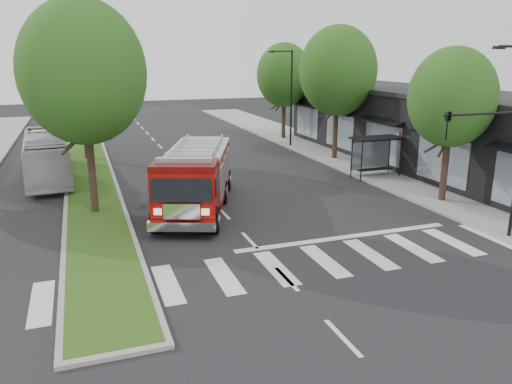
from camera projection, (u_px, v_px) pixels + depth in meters
ground at (250, 241)px, 21.10m from camera, size 140.00×140.00×0.00m
sidewalk_right at (375, 168)px, 34.20m from camera, size 5.00×80.00×0.15m
median at (89, 164)px, 35.50m from camera, size 3.00×50.00×0.15m
storefront_row at (432, 130)px, 35.01m from camera, size 8.00×30.00×5.00m
bus_shelter at (375, 146)px, 31.58m from camera, size 3.20×1.60×2.61m
tree_right_near at (452, 98)px, 25.17m from camera, size 4.40×4.40×8.05m
tree_right_mid at (338, 71)px, 35.81m from camera, size 5.60×5.60×9.72m
tree_right_far at (284, 75)px, 45.07m from camera, size 5.00×5.00×8.73m
tree_median_near at (83, 72)px, 22.81m from camera, size 5.80×5.80×10.16m
tree_median_far at (80, 71)px, 35.62m from camera, size 5.60×5.60×9.72m
streetlight_right_near at (507, 131)px, 19.78m from camera, size 4.08×0.22×8.00m
streetlight_right_far at (290, 94)px, 41.43m from camera, size 2.11×0.20×8.00m
fire_engine at (196, 178)px, 25.11m from camera, size 6.02×9.95×3.32m
city_bus at (46, 156)px, 31.34m from camera, size 3.08×10.61×2.92m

